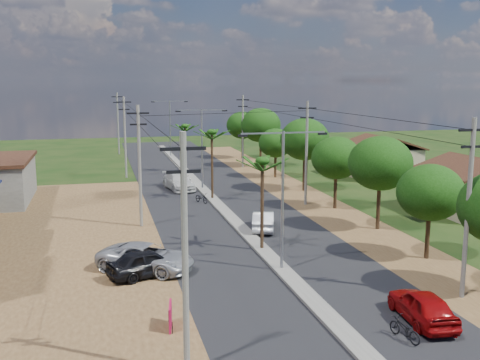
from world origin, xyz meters
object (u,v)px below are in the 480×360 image
at_px(car_silver_mid, 263,221).
at_px(car_white_far, 179,182).
at_px(car_parked_dark, 147,263).
at_px(moto_rider_east, 404,330).
at_px(roadside_sign, 170,316).
at_px(car_parked_silver, 146,258).
at_px(car_red_near, 422,307).

bearing_deg(car_silver_mid, car_white_far, -59.46).
bearing_deg(car_silver_mid, car_parked_dark, 58.54).
height_order(car_white_far, moto_rider_east, car_white_far).
distance_m(car_white_far, roadside_sign, 31.85).
height_order(car_white_far, car_parked_silver, car_white_far).
height_order(car_red_near, car_parked_silver, car_parked_silver).
height_order(car_silver_mid, car_parked_dark, car_parked_dark).
distance_m(car_red_near, car_parked_silver, 15.14).
relative_size(moto_rider_east, roadside_sign, 1.30).
bearing_deg(car_parked_dark, roadside_sign, 163.59).
bearing_deg(car_parked_dark, car_white_far, -31.63).
bearing_deg(car_white_far, car_parked_dark, -111.50).
bearing_deg(moto_rider_east, car_white_far, -96.08).
bearing_deg(car_silver_mid, car_parked_silver, 55.27).
relative_size(car_white_far, roadside_sign, 3.96).
height_order(car_red_near, car_parked_dark, car_parked_dark).
relative_size(car_red_near, car_parked_dark, 0.97).
distance_m(car_red_near, car_white_far, 34.18).
distance_m(car_red_near, roadside_sign, 11.23).
relative_size(car_silver_mid, car_parked_dark, 0.96).
xyz_separation_m(car_silver_mid, car_white_far, (-3.79, 16.77, 0.07)).
xyz_separation_m(car_parked_silver, car_parked_dark, (0.00, -0.86, -0.01)).
relative_size(car_red_near, car_white_far, 0.81).
distance_m(car_silver_mid, car_white_far, 17.19).
bearing_deg(roadside_sign, car_parked_silver, 101.79).
distance_m(car_red_near, car_parked_dark, 14.59).
height_order(car_red_near, car_silver_mid, car_red_near).
relative_size(car_parked_silver, car_parked_dark, 1.24).
relative_size(car_white_far, car_parked_dark, 1.20).
distance_m(car_white_far, moto_rider_east, 35.30).
bearing_deg(car_parked_silver, moto_rider_east, -106.44).
xyz_separation_m(car_red_near, car_silver_mid, (-2.41, 16.84, -0.04)).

